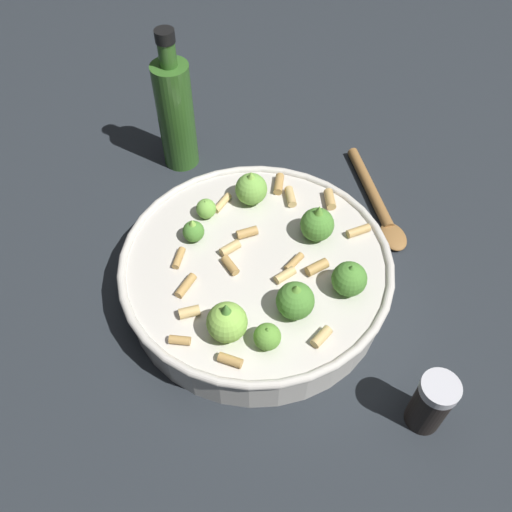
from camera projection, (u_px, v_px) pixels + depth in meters
The scene contains 5 objects.
ground_plane at pixel (256, 288), 0.71m from camera, with size 2.40×2.40×0.00m, color #23282D.
cooking_pan at pixel (257, 272), 0.68m from camera, with size 0.34×0.34×0.12m.
pepper_shaker at pixel (431, 403), 0.57m from camera, with size 0.04×0.04×0.08m.
olive_oil_bottle at pixel (176, 113), 0.79m from camera, with size 0.05×0.05×0.22m.
wooden_spoon at pixel (377, 204), 0.80m from camera, with size 0.17×0.16×0.02m.
Camera 1 is at (0.24, -0.33, 0.58)m, focal length 37.86 mm.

